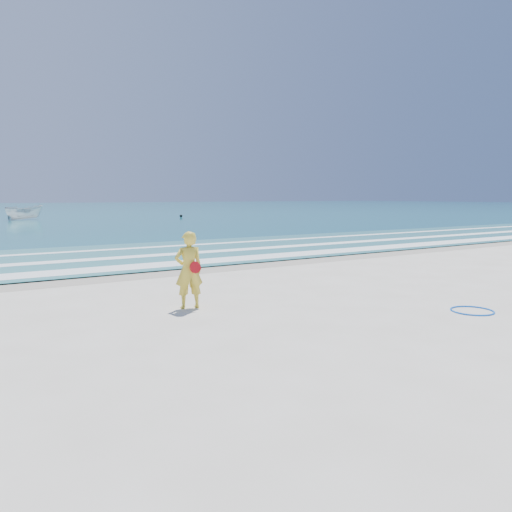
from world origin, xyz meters
TOP-DOWN VIEW (x-y plane):
  - ground at (0.00, 0.00)m, footprint 400.00×400.00m
  - wet_sand at (0.00, 9.00)m, footprint 400.00×2.40m
  - shallow at (0.00, 14.00)m, footprint 400.00×10.00m
  - foam_near at (0.00, 10.30)m, footprint 400.00×1.40m
  - foam_mid at (0.00, 13.20)m, footprint 400.00×0.90m
  - foam_far at (0.00, 16.50)m, footprint 400.00×0.60m
  - hoop at (2.87, -0.31)m, footprint 1.00×1.00m
  - boat at (1.01, 51.59)m, footprint 4.36×2.74m
  - buoy at (17.69, 48.17)m, footprint 0.35×0.35m
  - woman at (-2.28, 3.41)m, footprint 0.71×0.54m

SIDE VIEW (x-z plane):
  - ground at x=0.00m, z-range 0.00..0.00m
  - wet_sand at x=0.00m, z-range 0.00..0.00m
  - hoop at x=2.87m, z-range 0.00..0.03m
  - shallow at x=0.00m, z-range 0.04..0.05m
  - foam_near at x=0.00m, z-range 0.05..0.06m
  - foam_mid at x=0.00m, z-range 0.05..0.06m
  - foam_far at x=0.00m, z-range 0.05..0.06m
  - buoy at x=17.69m, z-range 0.04..0.39m
  - boat at x=1.01m, z-range 0.04..1.62m
  - woman at x=-2.28m, z-range 0.00..1.76m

